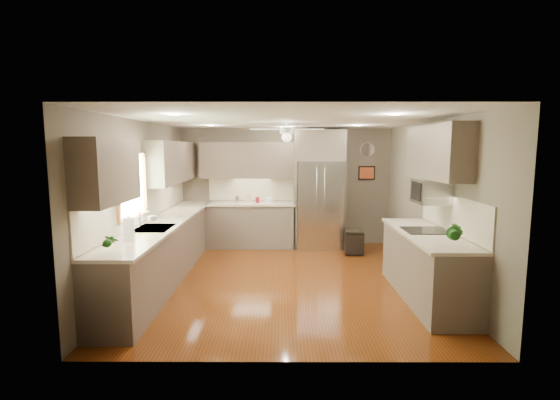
{
  "coord_description": "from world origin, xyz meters",
  "views": [
    {
      "loc": [
        -0.09,
        -6.24,
        2.09
      ],
      "look_at": [
        -0.11,
        0.6,
        1.2
      ],
      "focal_mm": 26.0,
      "sensor_mm": 36.0,
      "label": 1
    }
  ],
  "objects_px": {
    "refrigerator": "(319,191)",
    "microwave": "(431,191)",
    "bowl": "(270,201)",
    "paper_towel": "(129,230)",
    "canister_b": "(237,199)",
    "canister_d": "(257,200)",
    "potted_plant_left": "(108,242)",
    "potted_plant_right": "(456,233)",
    "canister_c": "(249,198)",
    "stool": "(354,242)",
    "soap_bottle": "(152,218)"
  },
  "relations": [
    {
      "from": "refrigerator",
      "to": "canister_b",
      "type": "bearing_deg",
      "value": 177.06
    },
    {
      "from": "microwave",
      "to": "stool",
      "type": "height_order",
      "value": "microwave"
    },
    {
      "from": "potted_plant_left",
      "to": "bowl",
      "type": "xyz_separation_m",
      "value": [
        1.62,
        4.22,
        -0.12
      ]
    },
    {
      "from": "bowl",
      "to": "stool",
      "type": "relative_size",
      "value": 0.46
    },
    {
      "from": "canister_b",
      "to": "soap_bottle",
      "type": "height_order",
      "value": "soap_bottle"
    },
    {
      "from": "canister_c",
      "to": "canister_b",
      "type": "bearing_deg",
      "value": 179.0
    },
    {
      "from": "canister_c",
      "to": "soap_bottle",
      "type": "relative_size",
      "value": 1.12
    },
    {
      "from": "canister_b",
      "to": "refrigerator",
      "type": "bearing_deg",
      "value": -2.94
    },
    {
      "from": "potted_plant_right",
      "to": "refrigerator",
      "type": "xyz_separation_m",
      "value": [
        -1.21,
        3.86,
        0.06
      ]
    },
    {
      "from": "canister_d",
      "to": "potted_plant_right",
      "type": "distance_m",
      "value": 4.63
    },
    {
      "from": "canister_b",
      "to": "stool",
      "type": "xyz_separation_m",
      "value": [
        2.37,
        -0.67,
        -0.77
      ]
    },
    {
      "from": "canister_b",
      "to": "bowl",
      "type": "bearing_deg",
      "value": -0.7
    },
    {
      "from": "potted_plant_left",
      "to": "potted_plant_right",
      "type": "xyz_separation_m",
      "value": [
        3.87,
        0.28,
        0.04
      ]
    },
    {
      "from": "canister_c",
      "to": "potted_plant_right",
      "type": "height_order",
      "value": "potted_plant_right"
    },
    {
      "from": "canister_b",
      "to": "canister_d",
      "type": "relative_size",
      "value": 1.12
    },
    {
      "from": "canister_b",
      "to": "potted_plant_left",
      "type": "distance_m",
      "value": 4.33
    },
    {
      "from": "refrigerator",
      "to": "canister_d",
      "type": "bearing_deg",
      "value": 178.4
    },
    {
      "from": "potted_plant_left",
      "to": "microwave",
      "type": "distance_m",
      "value": 4.25
    },
    {
      "from": "canister_c",
      "to": "potted_plant_right",
      "type": "bearing_deg",
      "value": -55.71
    },
    {
      "from": "microwave",
      "to": "paper_towel",
      "type": "relative_size",
      "value": 1.7
    },
    {
      "from": "potted_plant_right",
      "to": "refrigerator",
      "type": "bearing_deg",
      "value": 107.4
    },
    {
      "from": "potted_plant_left",
      "to": "refrigerator",
      "type": "height_order",
      "value": "refrigerator"
    },
    {
      "from": "soap_bottle",
      "to": "potted_plant_right",
      "type": "bearing_deg",
      "value": -20.92
    },
    {
      "from": "soap_bottle",
      "to": "refrigerator",
      "type": "xyz_separation_m",
      "value": [
        2.76,
        2.34,
        0.16
      ]
    },
    {
      "from": "canister_c",
      "to": "canister_d",
      "type": "distance_m",
      "value": 0.2
    },
    {
      "from": "potted_plant_right",
      "to": "stool",
      "type": "distance_m",
      "value": 3.44
    },
    {
      "from": "refrigerator",
      "to": "microwave",
      "type": "xyz_separation_m",
      "value": [
        1.33,
        -2.71,
        0.29
      ]
    },
    {
      "from": "refrigerator",
      "to": "paper_towel",
      "type": "relative_size",
      "value": 7.59
    },
    {
      "from": "stool",
      "to": "canister_b",
      "type": "bearing_deg",
      "value": 164.2
    },
    {
      "from": "bowl",
      "to": "microwave",
      "type": "bearing_deg",
      "value": -49.76
    },
    {
      "from": "paper_towel",
      "to": "refrigerator",
      "type": "bearing_deg",
      "value": 52.44
    },
    {
      "from": "bowl",
      "to": "paper_towel",
      "type": "distance_m",
      "value": 3.92
    },
    {
      "from": "canister_c",
      "to": "microwave",
      "type": "bearing_deg",
      "value": -44.87
    },
    {
      "from": "canister_d",
      "to": "refrigerator",
      "type": "height_order",
      "value": "refrigerator"
    },
    {
      "from": "potted_plant_right",
      "to": "stool",
      "type": "xyz_separation_m",
      "value": [
        -0.56,
        3.28,
        -0.89
      ]
    },
    {
      "from": "stool",
      "to": "canister_c",
      "type": "bearing_deg",
      "value": 162.61
    },
    {
      "from": "canister_b",
      "to": "bowl",
      "type": "height_order",
      "value": "canister_b"
    },
    {
      "from": "refrigerator",
      "to": "microwave",
      "type": "distance_m",
      "value": 3.03
    },
    {
      "from": "canister_c",
      "to": "potted_plant_right",
      "type": "relative_size",
      "value": 0.53
    },
    {
      "from": "bowl",
      "to": "paper_towel",
      "type": "xyz_separation_m",
      "value": [
        -1.64,
        -3.56,
        0.11
      ]
    },
    {
      "from": "potted_plant_left",
      "to": "stool",
      "type": "distance_m",
      "value": 4.93
    },
    {
      "from": "canister_b",
      "to": "stool",
      "type": "distance_m",
      "value": 2.58
    },
    {
      "from": "canister_d",
      "to": "refrigerator",
      "type": "distance_m",
      "value": 1.3
    },
    {
      "from": "canister_c",
      "to": "potted_plant_left",
      "type": "relative_size",
      "value": 0.67
    },
    {
      "from": "stool",
      "to": "canister_d",
      "type": "bearing_deg",
      "value": 162.3
    },
    {
      "from": "soap_bottle",
      "to": "potted_plant_right",
      "type": "xyz_separation_m",
      "value": [
        3.96,
        -1.52,
        0.1
      ]
    },
    {
      "from": "canister_d",
      "to": "microwave",
      "type": "distance_m",
      "value": 3.82
    },
    {
      "from": "microwave",
      "to": "potted_plant_left",
      "type": "bearing_deg",
      "value": -160.25
    },
    {
      "from": "canister_b",
      "to": "canister_c",
      "type": "bearing_deg",
      "value": -1.0
    },
    {
      "from": "bowl",
      "to": "microwave",
      "type": "height_order",
      "value": "microwave"
    }
  ]
}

